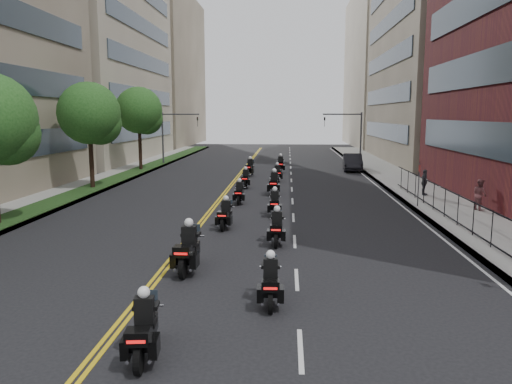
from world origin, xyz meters
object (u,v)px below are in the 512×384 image
motorcycle_0 (144,331)px  motorcycle_3 (277,229)px  motorcycle_1 (270,283)px  motorcycle_10 (250,168)px  motorcycle_7 (274,184)px  motorcycle_6 (239,194)px  motorcycle_11 (280,165)px  motorcycle_4 (226,216)px  motorcycle_2 (188,251)px  motorcycle_5 (275,204)px  pedestrian_b (480,195)px  motorcycle_8 (246,180)px  pedestrian_c (424,182)px  parked_sedan (352,162)px  motorcycle_9 (277,174)px

motorcycle_0 → motorcycle_3: (2.74, 10.14, -0.01)m
motorcycle_1 → motorcycle_10: size_ratio=0.91×
motorcycle_7 → motorcycle_6: bearing=-117.6°
motorcycle_6 → motorcycle_11: bearing=81.9°
motorcycle_3 → motorcycle_10: (-2.87, 23.19, 0.05)m
motorcycle_3 → motorcycle_4: 3.73m
motorcycle_2 → motorcycle_5: (2.73, 9.86, -0.12)m
pedestrian_b → motorcycle_8: bearing=41.4°
motorcycle_0 → motorcycle_2: bearing=86.1°
motorcycle_2 → pedestrian_c: 20.58m
motorcycle_0 → motorcycle_4: motorcycle_0 is taller
motorcycle_10 → pedestrian_c: pedestrian_c is taller
motorcycle_8 → parked_sedan: parked_sedan is taller
parked_sedan → motorcycle_3: bearing=-99.5°
motorcycle_9 → motorcycle_6: bearing=-107.9°
motorcycle_11 → parked_sedan: (6.93, 2.36, 0.10)m
motorcycle_10 → motorcycle_0: bearing=-82.4°
motorcycle_2 → motorcycle_4: motorcycle_2 is taller
motorcycle_8 → motorcycle_3: bearing=-80.8°
motorcycle_1 → motorcycle_7: bearing=89.3°
motorcycle_1 → motorcycle_11: motorcycle_11 is taller
motorcycle_7 → motorcycle_9: size_ratio=1.17×
motorcycle_0 → motorcycle_1: motorcycle_0 is taller
motorcycle_2 → motorcycle_10: bearing=92.2°
motorcycle_1 → motorcycle_7: (-0.43, 19.76, 0.09)m
motorcycle_7 → pedestrian_c: (9.85, -0.48, 0.29)m
parked_sedan → pedestrian_b: 21.10m
parked_sedan → motorcycle_0: bearing=-99.9°
motorcycle_0 → motorcycle_4: 12.91m
motorcycle_7 → motorcycle_9: 6.84m
motorcycle_4 → pedestrian_b: (13.57, 4.72, 0.39)m
motorcycle_1 → motorcycle_3: 6.76m
motorcycle_0 → motorcycle_6: size_ratio=1.06×
motorcycle_9 → motorcycle_11: (0.16, 5.92, 0.10)m
motorcycle_5 → parked_sedan: parked_sedan is taller
motorcycle_0 → motorcycle_10: (-0.13, 33.33, 0.04)m
motorcycle_6 → motorcycle_8: 6.52m
motorcycle_5 → parked_sedan: (6.95, 22.20, 0.19)m
motorcycle_8 → motorcycle_9: bearing=59.1°
motorcycle_0 → motorcycle_8: bearing=83.7°
motorcycle_8 → motorcycle_6: bearing=-88.7°
motorcycle_6 → motorcycle_8: bearing=91.4°
motorcycle_4 → motorcycle_6: size_ratio=1.02×
motorcycle_2 → motorcycle_9: bearing=86.2°
motorcycle_9 → parked_sedan: parked_sedan is taller
motorcycle_10 → pedestrian_b: 20.99m
motorcycle_2 → motorcycle_3: size_ratio=1.15×
motorcycle_10 → motorcycle_1: bearing=-77.3°
motorcycle_7 → pedestrian_b: 12.78m
motorcycle_5 → motorcycle_11: (0.03, 19.83, 0.09)m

